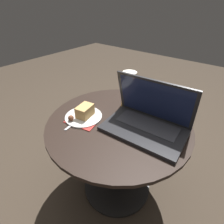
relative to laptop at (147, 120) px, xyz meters
name	(u,v)px	position (x,y,z in m)	size (l,w,h in m)	color
ground_plane	(117,185)	(-0.13, -0.04, -0.57)	(6.00, 6.00, 0.00)	#382D23
table	(118,142)	(-0.13, -0.04, -0.19)	(0.71, 0.71, 0.53)	black
napkin	(83,121)	(-0.28, -0.15, -0.05)	(0.17, 0.14, 0.00)	#B7332D
laptop	(147,120)	(0.00, 0.00, 0.00)	(0.38, 0.26, 0.24)	#232326
beer_glass	(129,90)	(-0.18, 0.11, 0.05)	(0.08, 0.08, 0.20)	gold
snack_plate	(84,114)	(-0.29, -0.12, -0.03)	(0.19, 0.19, 0.07)	silver
fork	(80,119)	(-0.30, -0.15, -0.05)	(0.04, 0.18, 0.00)	silver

